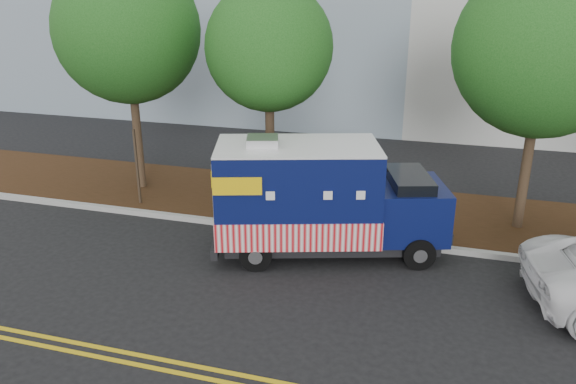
% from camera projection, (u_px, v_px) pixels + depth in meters
% --- Properties ---
extents(ground, '(120.00, 120.00, 0.00)m').
position_uv_depth(ground, '(272.00, 256.00, 13.82)').
color(ground, black).
rests_on(ground, ground).
extents(curb, '(120.00, 0.18, 0.15)m').
position_uv_depth(curb, '(288.00, 230.00, 15.05)').
color(curb, '#9E9E99').
rests_on(curb, ground).
extents(mulch_strip, '(120.00, 4.00, 0.15)m').
position_uv_depth(mulch_strip, '(307.00, 203.00, 16.94)').
color(mulch_strip, black).
rests_on(mulch_strip, ground).
extents(centerline_near, '(120.00, 0.10, 0.01)m').
position_uv_depth(centerline_near, '(194.00, 366.00, 9.81)').
color(centerline_near, gold).
rests_on(centerline_near, ground).
extents(centerline_far, '(120.00, 0.10, 0.01)m').
position_uv_depth(centerline_far, '(188.00, 375.00, 9.59)').
color(centerline_far, gold).
rests_on(centerline_far, ground).
extents(tree_a, '(4.30, 4.30, 7.16)m').
position_uv_depth(tree_a, '(128.00, 31.00, 16.47)').
color(tree_a, '#38281C').
rests_on(tree_a, ground).
extents(tree_b, '(3.51, 3.51, 6.43)m').
position_uv_depth(tree_b, '(269.00, 48.00, 15.24)').
color(tree_b, '#38281C').
rests_on(tree_b, ground).
extents(tree_c, '(4.35, 4.35, 7.00)m').
position_uv_depth(tree_c, '(544.00, 49.00, 13.53)').
color(tree_c, '#38281C').
rests_on(tree_c, ground).
extents(sign_post, '(0.06, 0.06, 2.40)m').
position_uv_depth(sign_post, '(137.00, 169.00, 16.40)').
color(sign_post, '#473828').
rests_on(sign_post, ground).
extents(food_truck, '(5.95, 3.60, 2.96)m').
position_uv_depth(food_truck, '(318.00, 202.00, 13.57)').
color(food_truck, black).
rests_on(food_truck, ground).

